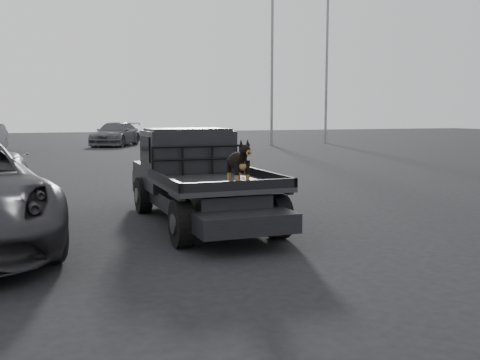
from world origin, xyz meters
name	(u,v)px	position (x,y,z in m)	size (l,w,h in m)	color
ground	(202,255)	(0.00, 0.00, 0.00)	(120.00, 120.00, 0.00)	black
flatbed_ute	(201,200)	(0.68, 2.27, 0.46)	(2.00, 5.40, 0.92)	black
ute_cab	(187,150)	(0.68, 3.22, 1.36)	(1.72, 1.30, 0.88)	black
headache_rack	(198,161)	(0.68, 2.47, 1.20)	(1.80, 0.08, 0.55)	black
dog	(238,165)	(0.74, 0.41, 1.29)	(0.32, 0.60, 0.74)	black
distant_car_b	(116,134)	(2.80, 29.30, 0.79)	(2.22, 5.45, 1.58)	#48484D
floodlight_mid	(272,39)	(12.82, 25.95, 7.11)	(1.08, 0.28, 13.03)	slate
floodlight_far	(327,23)	(17.68, 27.12, 8.64)	(1.08, 0.28, 16.06)	slate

